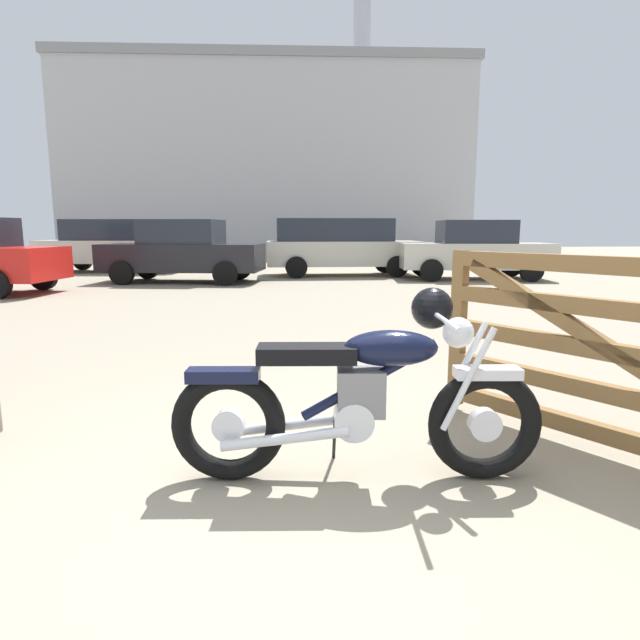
% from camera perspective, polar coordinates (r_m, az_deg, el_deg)
% --- Properties ---
extents(ground_plane, '(80.00, 80.00, 0.00)m').
position_cam_1_polar(ground_plane, '(2.81, -3.25, -20.17)').
color(ground_plane, gray).
extents(vintage_motorcycle, '(2.08, 0.73, 1.07)m').
position_cam_1_polar(vintage_motorcycle, '(3.01, 5.03, -7.92)').
color(vintage_motorcycle, black).
rests_on(vintage_motorcycle, ground_plane).
extents(blue_hatchback_right, '(4.41, 2.39, 1.67)m').
position_cam_1_polar(blue_hatchback_right, '(15.93, 16.27, 7.25)').
color(blue_hatchback_right, black).
rests_on(blue_hatchback_right, ground_plane).
extents(red_hatchback_near, '(4.44, 2.48, 1.67)m').
position_cam_1_polar(red_hatchback_near, '(14.86, -14.51, 7.19)').
color(red_hatchback_near, black).
rests_on(red_hatchback_near, ground_plane).
extents(silver_sedan_mid, '(4.73, 2.04, 1.74)m').
position_cam_1_polar(silver_sedan_mid, '(16.55, 2.14, 8.07)').
color(silver_sedan_mid, black).
rests_on(silver_sedan_mid, ground_plane).
extents(white_estate_far, '(4.89, 2.42, 1.74)m').
position_cam_1_polar(white_estate_far, '(19.19, -21.02, 7.66)').
color(white_estate_far, black).
rests_on(white_estate_far, ground_plane).
extents(industrial_building, '(24.60, 12.87, 23.73)m').
position_cam_1_polar(industrial_building, '(36.30, -5.25, 16.33)').
color(industrial_building, '#B2B2B7').
rests_on(industrial_building, ground_plane).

